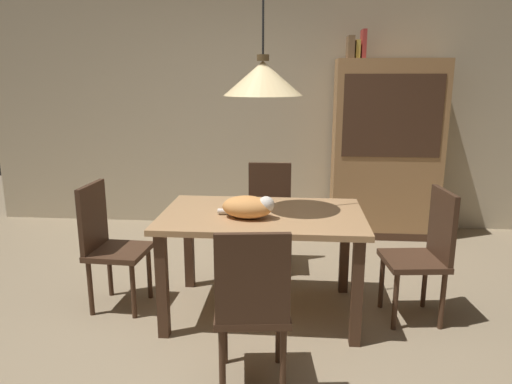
# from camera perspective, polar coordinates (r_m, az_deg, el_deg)

# --- Properties ---
(ground) EXTENTS (10.00, 10.00, 0.00)m
(ground) POSITION_cam_1_polar(r_m,az_deg,el_deg) (3.19, -1.81, -17.89)
(ground) COLOR #998466
(back_wall) EXTENTS (6.40, 0.10, 2.90)m
(back_wall) POSITION_cam_1_polar(r_m,az_deg,el_deg) (5.36, 1.37, 11.32)
(back_wall) COLOR beige
(back_wall) RESTS_ON ground
(dining_table) EXTENTS (1.40, 0.90, 0.75)m
(dining_table) POSITION_cam_1_polar(r_m,az_deg,el_deg) (3.32, 0.78, -4.21)
(dining_table) COLOR tan
(dining_table) RESTS_ON ground
(chair_near_front) EXTENTS (0.44, 0.44, 0.93)m
(chair_near_front) POSITION_cam_1_polar(r_m,az_deg,el_deg) (2.56, -0.45, -13.19)
(chair_near_front) COLOR #472D1E
(chair_near_front) RESTS_ON ground
(chair_left_side) EXTENTS (0.42, 0.42, 0.93)m
(chair_left_side) POSITION_cam_1_polar(r_m,az_deg,el_deg) (3.62, -17.43, -5.61)
(chair_left_side) COLOR #472D1E
(chair_left_side) RESTS_ON ground
(chair_right_side) EXTENTS (0.44, 0.44, 0.93)m
(chair_right_side) POSITION_cam_1_polar(r_m,az_deg,el_deg) (3.48, 19.74, -6.55)
(chair_right_side) COLOR #472D1E
(chair_right_side) RESTS_ON ground
(chair_far_back) EXTENTS (0.41, 0.41, 0.93)m
(chair_far_back) POSITION_cam_1_polar(r_m,az_deg,el_deg) (4.20, 1.60, -2.34)
(chair_far_back) COLOR #472D1E
(chair_far_back) RESTS_ON ground
(cat_sleeping) EXTENTS (0.39, 0.26, 0.16)m
(cat_sleeping) POSITION_cam_1_polar(r_m,az_deg,el_deg) (3.15, -0.87, -1.80)
(cat_sleeping) COLOR #E59951
(cat_sleeping) RESTS_ON dining_table
(pendant_lamp) EXTENTS (0.52, 0.52, 1.30)m
(pendant_lamp) POSITION_cam_1_polar(r_m,az_deg,el_deg) (3.16, 0.84, 13.58)
(pendant_lamp) COLOR beige
(hutch_bookcase) EXTENTS (1.12, 0.45, 1.85)m
(hutch_bookcase) POSITION_cam_1_polar(r_m,az_deg,el_deg) (5.16, 15.38, 4.50)
(hutch_bookcase) COLOR #A87A4C
(hutch_bookcase) RESTS_ON ground
(book_brown_thick) EXTENTS (0.06, 0.24, 0.22)m
(book_brown_thick) POSITION_cam_1_polar(r_m,az_deg,el_deg) (5.05, 11.31, 16.72)
(book_brown_thick) COLOR brown
(book_brown_thick) RESTS_ON hutch_bookcase
(book_yellow_short) EXTENTS (0.04, 0.20, 0.18)m
(book_yellow_short) POSITION_cam_1_polar(r_m,az_deg,el_deg) (5.06, 12.11, 16.45)
(book_yellow_short) COLOR gold
(book_yellow_short) RESTS_ON hutch_bookcase
(book_red_tall) EXTENTS (0.04, 0.22, 0.28)m
(book_red_tall) POSITION_cam_1_polar(r_m,az_deg,el_deg) (5.07, 12.80, 16.98)
(book_red_tall) COLOR #B73833
(book_red_tall) RESTS_ON hutch_bookcase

